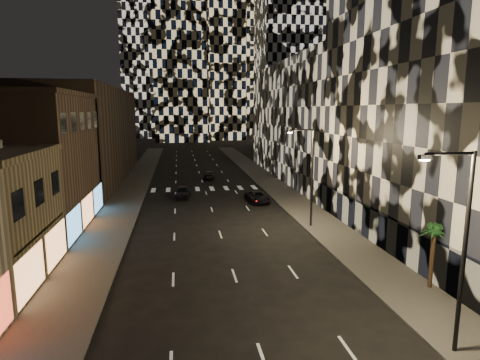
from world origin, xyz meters
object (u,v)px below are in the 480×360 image
object	(u,v)px
streetlight_near	(460,240)
car_dark_oncoming	(209,175)
car_dark_rightlane	(257,197)
car_dark_midlane	(183,192)
palm_tree	(434,235)
streetlight_far	(310,171)

from	to	relation	value
streetlight_near	car_dark_oncoming	distance (m)	48.98
streetlight_near	car_dark_rightlane	bearing A→B (deg)	95.09
car_dark_midlane	car_dark_oncoming	xyz separation A→B (m)	(4.32, 13.68, -0.12)
car_dark_oncoming	palm_tree	distance (m)	43.38
car_dark_rightlane	palm_tree	bearing A→B (deg)	-82.03
streetlight_near	car_dark_midlane	size ratio (longest dim) A/B	2.09
streetlight_near	car_dark_oncoming	bearing A→B (deg)	98.36
streetlight_near	car_dark_rightlane	size ratio (longest dim) A/B	1.94
car_dark_midlane	palm_tree	xyz separation A→B (m)	(14.56, -28.38, 2.71)
streetlight_near	palm_tree	distance (m)	7.18
car_dark_oncoming	car_dark_rightlane	world-z (taller)	car_dark_rightlane
streetlight_near	car_dark_midlane	xyz separation A→B (m)	(-11.41, 34.55, -4.62)
streetlight_near	streetlight_far	size ratio (longest dim) A/B	1.00
streetlight_far	palm_tree	size ratio (longest dim) A/B	2.25
streetlight_far	car_dark_oncoming	xyz separation A→B (m)	(-7.09, 28.23, -4.74)
car_dark_rightlane	palm_tree	xyz separation A→B (m)	(5.87, -24.44, 2.80)
car_dark_rightlane	streetlight_far	bearing A→B (deg)	-81.13
streetlight_near	car_dark_oncoming	size ratio (longest dim) A/B	2.14
streetlight_near	car_dark_oncoming	xyz separation A→B (m)	(-7.09, 48.23, -4.74)
streetlight_near	car_dark_midlane	distance (m)	36.68
car_dark_rightlane	car_dark_oncoming	bearing A→B (deg)	98.36
streetlight_far	car_dark_midlane	xyz separation A→B (m)	(-11.41, 14.55, -4.62)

